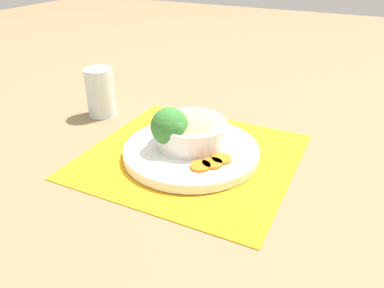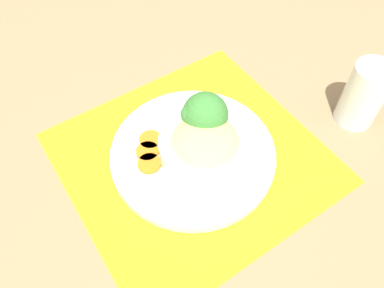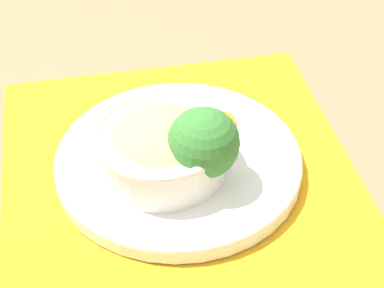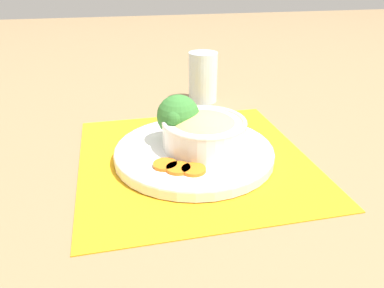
% 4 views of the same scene
% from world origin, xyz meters
% --- Properties ---
extents(ground_plane, '(4.00, 4.00, 0.00)m').
position_xyz_m(ground_plane, '(0.00, 0.00, 0.00)').
color(ground_plane, '#8C704C').
extents(placemat, '(0.43, 0.41, 0.00)m').
position_xyz_m(placemat, '(0.00, 0.00, 0.00)').
color(placemat, orange).
rests_on(placemat, ground_plane).
extents(plate, '(0.29, 0.29, 0.02)m').
position_xyz_m(plate, '(0.00, 0.00, 0.02)').
color(plate, white).
rests_on(plate, placemat).
extents(bowl, '(0.15, 0.15, 0.06)m').
position_xyz_m(bowl, '(0.01, -0.02, 0.05)').
color(bowl, silver).
rests_on(bowl, plate).
extents(broccoli_floret, '(0.08, 0.08, 0.09)m').
position_xyz_m(broccoli_floret, '(0.04, 0.02, 0.07)').
color(broccoli_floret, '#759E51').
rests_on(broccoli_floret, plate).
extents(carrot_slice_near, '(0.04, 0.04, 0.01)m').
position_xyz_m(carrot_slice_near, '(-0.05, 0.06, 0.02)').
color(carrot_slice_near, orange).
rests_on(carrot_slice_near, plate).
extents(carrot_slice_middle, '(0.04, 0.04, 0.01)m').
position_xyz_m(carrot_slice_middle, '(-0.07, 0.04, 0.02)').
color(carrot_slice_middle, orange).
rests_on(carrot_slice_middle, plate).
extents(carrot_slice_far, '(0.04, 0.04, 0.01)m').
position_xyz_m(carrot_slice_far, '(-0.08, 0.02, 0.02)').
color(carrot_slice_far, orange).
rests_on(carrot_slice_far, plate).
extents(water_glass, '(0.07, 0.07, 0.12)m').
position_xyz_m(water_glass, '(0.31, -0.09, 0.06)').
color(water_glass, silver).
rests_on(water_glass, ground_plane).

